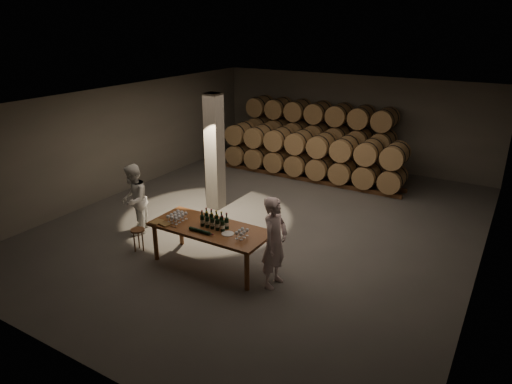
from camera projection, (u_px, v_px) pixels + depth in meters
The scene contains 15 objects.
room at pixel (215, 152), 12.36m from camera, with size 12.00×12.00×12.00m.
tasting_table at pixel (210, 231), 9.62m from camera, with size 2.60×1.10×0.90m.
barrel_stack_back at pixel (317, 133), 16.11m from camera, with size 5.48×0.95×2.31m.
barrel_stack_front at pixel (310, 155), 14.93m from camera, with size 6.26×0.95×1.57m.
bottle_cluster at pixel (214, 222), 9.52m from camera, with size 0.61×0.24×0.36m.
lying_bottles at pixel (200, 231), 9.32m from camera, with size 0.60×0.08×0.08m.
glass_cluster_left at pixel (177, 215), 9.84m from camera, with size 0.30×0.41×0.17m.
glass_cluster_right at pixel (242, 232), 9.09m from camera, with size 0.19×0.30×0.16m.
plate at pixel (228, 234), 9.26m from camera, with size 0.26×0.26×0.01m, color white.
notebook_near at pixel (165, 224), 9.68m from camera, with size 0.23×0.19×0.03m, color olive.
notebook_corner at pixel (157, 222), 9.80m from camera, with size 0.21×0.27×0.02m, color olive.
pen at pixel (173, 227), 9.57m from camera, with size 0.01×0.01×0.15m, color black.
stool at pixel (138, 233), 10.36m from camera, with size 0.32×0.32×0.53m.
person_man at pixel (275, 242), 8.84m from camera, with size 0.68×0.45×1.87m, color silver.
person_woman at pixel (134, 200), 11.08m from camera, with size 0.86×0.67×1.76m, color white.
Camera 1 is at (5.30, -9.45, 5.00)m, focal length 32.00 mm.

